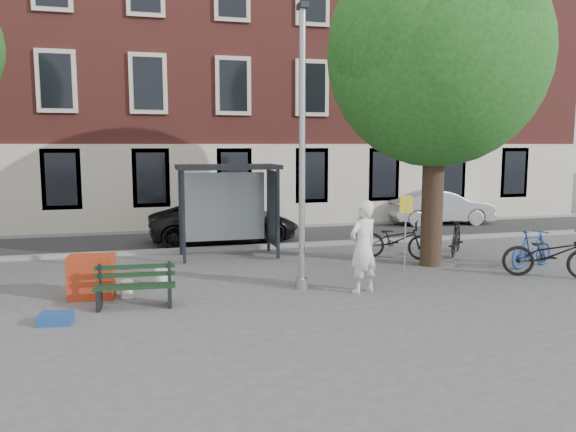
{
  "coord_description": "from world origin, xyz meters",
  "views": [
    {
      "loc": [
        -3.41,
        -11.66,
        3.18
      ],
      "look_at": [
        0.17,
        1.83,
        1.4
      ],
      "focal_mm": 35.0,
      "sensor_mm": 36.0,
      "label": 1
    }
  ],
  "objects_px": {
    "lamppost": "(302,163)",
    "bike_b": "(532,249)",
    "painter": "(363,247)",
    "bike_a": "(396,240)",
    "car_dark": "(224,222)",
    "bike_c": "(551,254)",
    "notice_sign": "(406,217)",
    "bus_shelter": "(241,189)",
    "car_silver": "(441,207)",
    "red_stand": "(92,277)",
    "bike_d": "(456,238)",
    "bench": "(135,288)"
  },
  "relations": [
    {
      "from": "painter",
      "to": "car_silver",
      "type": "height_order",
      "value": "painter"
    },
    {
      "from": "bike_a",
      "to": "car_dark",
      "type": "relative_size",
      "value": 0.42
    },
    {
      "from": "car_dark",
      "to": "bike_c",
      "type": "bearing_deg",
      "value": -135.94
    },
    {
      "from": "bench",
      "to": "car_silver",
      "type": "bearing_deg",
      "value": 40.62
    },
    {
      "from": "bus_shelter",
      "to": "car_silver",
      "type": "bearing_deg",
      "value": 25.82
    },
    {
      "from": "notice_sign",
      "to": "red_stand",
      "type": "bearing_deg",
      "value": -169.88
    },
    {
      "from": "bus_shelter",
      "to": "notice_sign",
      "type": "bearing_deg",
      "value": -40.62
    },
    {
      "from": "lamppost",
      "to": "bike_b",
      "type": "distance_m",
      "value": 6.83
    },
    {
      "from": "bus_shelter",
      "to": "car_dark",
      "type": "xyz_separation_m",
      "value": [
        -0.16,
        2.3,
        -1.25
      ]
    },
    {
      "from": "bike_c",
      "to": "car_dark",
      "type": "xyz_separation_m",
      "value": [
        -6.84,
        6.9,
        0.1
      ]
    },
    {
      "from": "bench",
      "to": "red_stand",
      "type": "xyz_separation_m",
      "value": [
        -0.87,
        0.89,
        0.08
      ]
    },
    {
      "from": "bus_shelter",
      "to": "red_stand",
      "type": "relative_size",
      "value": 3.17
    },
    {
      "from": "lamppost",
      "to": "car_dark",
      "type": "xyz_separation_m",
      "value": [
        -0.77,
        6.4,
        -2.11
      ]
    },
    {
      "from": "bike_d",
      "to": "car_silver",
      "type": "height_order",
      "value": "car_silver"
    },
    {
      "from": "lamppost",
      "to": "bench",
      "type": "xyz_separation_m",
      "value": [
        -3.57,
        -0.48,
        -2.41
      ]
    },
    {
      "from": "painter",
      "to": "red_stand",
      "type": "relative_size",
      "value": 2.22
    },
    {
      "from": "bike_c",
      "to": "notice_sign",
      "type": "height_order",
      "value": "notice_sign"
    },
    {
      "from": "lamppost",
      "to": "bike_a",
      "type": "relative_size",
      "value": 3.0
    },
    {
      "from": "bike_a",
      "to": "notice_sign",
      "type": "distance_m",
      "value": 1.84
    },
    {
      "from": "bike_d",
      "to": "red_stand",
      "type": "distance_m",
      "value": 10.1
    },
    {
      "from": "car_silver",
      "to": "red_stand",
      "type": "distance_m",
      "value": 15.01
    },
    {
      "from": "bike_d",
      "to": "car_silver",
      "type": "relative_size",
      "value": 0.4
    },
    {
      "from": "lamppost",
      "to": "bike_b",
      "type": "relative_size",
      "value": 3.74
    },
    {
      "from": "bike_b",
      "to": "car_dark",
      "type": "relative_size",
      "value": 0.34
    },
    {
      "from": "bus_shelter",
      "to": "bike_c",
      "type": "xyz_separation_m",
      "value": [
        6.69,
        -4.61,
        -1.35
      ]
    },
    {
      "from": "car_silver",
      "to": "red_stand",
      "type": "height_order",
      "value": "car_silver"
    },
    {
      "from": "painter",
      "to": "notice_sign",
      "type": "distance_m",
      "value": 2.45
    },
    {
      "from": "bus_shelter",
      "to": "car_dark",
      "type": "height_order",
      "value": "bus_shelter"
    },
    {
      "from": "bike_b",
      "to": "notice_sign",
      "type": "bearing_deg",
      "value": 65.71
    },
    {
      "from": "bike_c",
      "to": "car_dark",
      "type": "height_order",
      "value": "car_dark"
    },
    {
      "from": "painter",
      "to": "bike_d",
      "type": "distance_m",
      "value": 5.32
    },
    {
      "from": "bike_a",
      "to": "car_silver",
      "type": "xyz_separation_m",
      "value": [
        4.76,
        5.84,
        0.15
      ]
    },
    {
      "from": "painter",
      "to": "bench",
      "type": "height_order",
      "value": "painter"
    },
    {
      "from": "notice_sign",
      "to": "bike_d",
      "type": "bearing_deg",
      "value": 38.68
    },
    {
      "from": "painter",
      "to": "bike_a",
      "type": "distance_m",
      "value": 3.94
    },
    {
      "from": "bus_shelter",
      "to": "notice_sign",
      "type": "height_order",
      "value": "bus_shelter"
    },
    {
      "from": "lamppost",
      "to": "bike_c",
      "type": "xyz_separation_m",
      "value": [
        6.08,
        -0.5,
        -2.21
      ]
    },
    {
      "from": "bike_d",
      "to": "notice_sign",
      "type": "xyz_separation_m",
      "value": [
        -2.43,
        -1.58,
        0.89
      ]
    },
    {
      "from": "bus_shelter",
      "to": "painter",
      "type": "height_order",
      "value": "bus_shelter"
    },
    {
      "from": "bike_a",
      "to": "car_dark",
      "type": "distance_m",
      "value": 5.75
    },
    {
      "from": "bus_shelter",
      "to": "notice_sign",
      "type": "relative_size",
      "value": 1.49
    },
    {
      "from": "painter",
      "to": "red_stand",
      "type": "xyz_separation_m",
      "value": [
        -5.64,
        1.02,
        -0.55
      ]
    },
    {
      "from": "bike_a",
      "to": "notice_sign",
      "type": "height_order",
      "value": "notice_sign"
    },
    {
      "from": "bike_a",
      "to": "bike_b",
      "type": "xyz_separation_m",
      "value": [
        2.9,
        -1.98,
        -0.05
      ]
    },
    {
      "from": "bench",
      "to": "bike_c",
      "type": "relative_size",
      "value": 0.73
    },
    {
      "from": "bike_c",
      "to": "bike_b",
      "type": "bearing_deg",
      "value": 13.72
    },
    {
      "from": "bike_a",
      "to": "car_silver",
      "type": "relative_size",
      "value": 0.49
    },
    {
      "from": "bike_b",
      "to": "bike_c",
      "type": "xyz_separation_m",
      "value": [
        -0.33,
        -1.08,
        0.08
      ]
    },
    {
      "from": "bike_b",
      "to": "painter",
      "type": "bearing_deg",
      "value": 85.73
    },
    {
      "from": "bus_shelter",
      "to": "bench",
      "type": "xyz_separation_m",
      "value": [
        -2.96,
        -4.58,
        -1.55
      ]
    }
  ]
}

